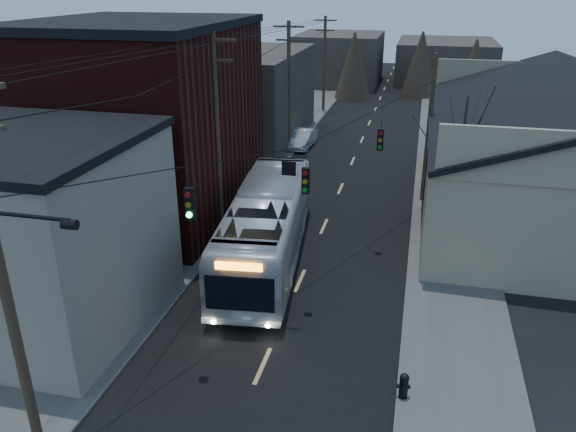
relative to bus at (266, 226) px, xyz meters
name	(u,v)px	position (x,y,z in m)	size (l,w,h in m)	color
road_surface	(349,169)	(1.93, 14.40, -1.73)	(9.00, 110.00, 0.02)	black
sidewalk_left	(259,162)	(-4.57, 14.40, -1.68)	(4.00, 110.00, 0.12)	#474744
sidewalk_right	(446,176)	(8.43, 14.40, -1.68)	(4.00, 110.00, 0.12)	#474744
building_clapboard	(31,235)	(-7.07, -6.60, 1.76)	(8.00, 8.00, 7.00)	gray
building_brick	(142,124)	(-8.07, 4.40, 3.26)	(10.00, 12.00, 10.00)	black
building_left_far	(243,96)	(-7.57, 20.40, 1.76)	(9.00, 14.00, 7.00)	#332C28
building_far_left	(340,59)	(-4.07, 49.40, 1.26)	(10.00, 12.00, 6.00)	#332C28
building_far_right	(445,61)	(8.93, 54.40, 0.76)	(12.00, 14.00, 5.00)	#332C28
bare_tree	(459,171)	(8.43, 4.40, 1.86)	(0.40, 0.40, 7.20)	black
utility_lines	(285,114)	(-1.18, 8.54, 3.22)	(11.24, 45.28, 10.50)	#382B1E
bus	(266,226)	(0.00, 0.00, 0.00)	(2.92, 12.46, 3.47)	silver
parked_car	(302,139)	(-2.37, 19.11, -1.05)	(1.46, 4.18, 1.38)	#B8BBC0
fire_hydrant	(404,385)	(6.63, -8.19, -1.15)	(0.41, 0.30, 0.87)	black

